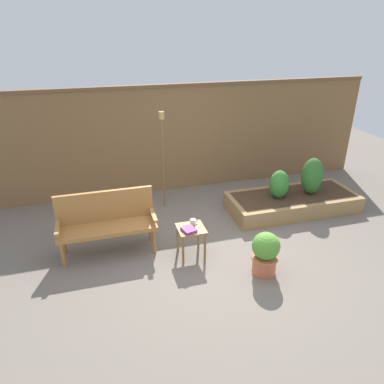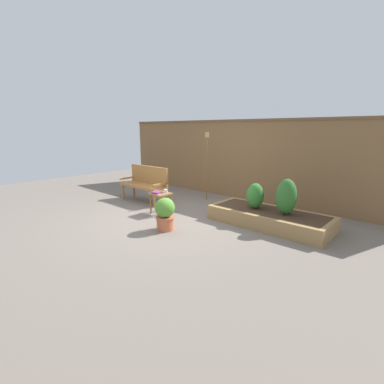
# 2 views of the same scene
# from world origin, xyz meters

# --- Properties ---
(ground_plane) EXTENTS (14.00, 14.00, 0.00)m
(ground_plane) POSITION_xyz_m (0.00, 0.00, 0.00)
(ground_plane) COLOR #70665B
(fence_back) EXTENTS (8.40, 0.14, 2.16)m
(fence_back) POSITION_xyz_m (0.00, 2.60, 1.09)
(fence_back) COLOR brown
(fence_back) RESTS_ON ground_plane
(garden_bench) EXTENTS (1.44, 0.48, 0.94)m
(garden_bench) POSITION_xyz_m (-1.52, 0.62, 0.54)
(garden_bench) COLOR #A87038
(garden_bench) RESTS_ON ground_plane
(side_table) EXTENTS (0.40, 0.40, 0.48)m
(side_table) POSITION_xyz_m (-0.35, 0.11, 0.40)
(side_table) COLOR olive
(side_table) RESTS_ON ground_plane
(cup_on_table) EXTENTS (0.11, 0.08, 0.08)m
(cup_on_table) POSITION_xyz_m (-0.29, 0.21, 0.52)
(cup_on_table) COLOR white
(cup_on_table) RESTS_ON side_table
(book_on_table) EXTENTS (0.22, 0.24, 0.04)m
(book_on_table) POSITION_xyz_m (-0.40, 0.04, 0.50)
(book_on_table) COLOR #7F3875
(book_on_table) RESTS_ON side_table
(potted_boxwood) EXTENTS (0.39, 0.39, 0.63)m
(potted_boxwood) POSITION_xyz_m (0.52, -0.56, 0.34)
(potted_boxwood) COLOR #C66642
(potted_boxwood) RESTS_ON ground_plane
(raised_planter_bed) EXTENTS (2.40, 1.00, 0.30)m
(raised_planter_bed) POSITION_xyz_m (1.89, 1.02, 0.15)
(raised_planter_bed) COLOR #997547
(raised_planter_bed) RESTS_ON ground_plane
(shrub_near_bench) EXTENTS (0.35, 0.35, 0.53)m
(shrub_near_bench) POSITION_xyz_m (1.56, 1.01, 0.56)
(shrub_near_bench) COLOR brown
(shrub_near_bench) RESTS_ON raised_planter_bed
(shrub_far_corner) EXTENTS (0.38, 0.38, 0.69)m
(shrub_far_corner) POSITION_xyz_m (2.22, 1.01, 0.65)
(shrub_far_corner) COLOR brown
(shrub_far_corner) RESTS_ON raised_planter_bed
(tiki_torch) EXTENTS (0.10, 0.10, 1.82)m
(tiki_torch) POSITION_xyz_m (-0.40, 1.81, 1.24)
(tiki_torch) COLOR brown
(tiki_torch) RESTS_ON ground_plane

